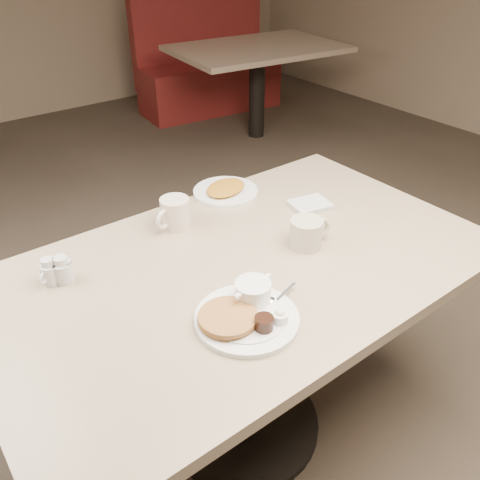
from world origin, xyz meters
TOP-DOWN VIEW (x-y plane):
  - room at (0.00, 0.00)m, footprint 7.04×8.04m
  - diner_table at (0.00, 0.00)m, footprint 1.50×0.90m
  - main_plate at (-0.15, -0.20)m, footprint 0.34×0.30m
  - coffee_mug_near at (0.21, -0.04)m, footprint 0.15×0.11m
  - napkin at (0.39, 0.13)m, footprint 0.15×0.13m
  - coffee_mug_far at (-0.05, 0.30)m, footprint 0.15×0.12m
  - creamer_left at (-0.49, 0.25)m, footprint 0.07×0.06m
  - creamer_right at (-0.45, 0.24)m, footprint 0.07×0.08m
  - hash_plate at (0.22, 0.39)m, footprint 0.31×0.31m
  - booth_back_right at (2.01, 3.09)m, footprint 1.49×1.70m

SIDE VIEW (x-z plane):
  - booth_back_right at x=2.01m, z-range -0.15..0.97m
  - diner_table at x=0.00m, z-range 0.21..0.96m
  - napkin at x=0.39m, z-range 0.75..0.77m
  - hash_plate at x=0.22m, z-range 0.75..0.78m
  - main_plate at x=-0.15m, z-range 0.74..0.81m
  - creamer_right at x=-0.45m, z-range 0.75..0.83m
  - creamer_left at x=-0.49m, z-range 0.75..0.83m
  - coffee_mug_near at x=0.21m, z-range 0.75..0.84m
  - coffee_mug_far at x=-0.05m, z-range 0.75..0.85m
  - room at x=0.00m, z-range -0.02..2.82m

